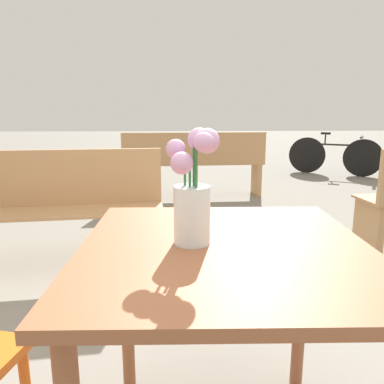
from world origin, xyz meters
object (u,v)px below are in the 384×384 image
flower_vase (193,196)px  bench_far (194,161)px  bench_middle (27,206)px  bicycle (334,156)px  table_front (225,281)px

flower_vase → bench_far: (0.18, 3.81, -0.41)m
bench_middle → bicycle: 5.48m
table_front → bench_middle: size_ratio=0.45×
flower_vase → bicycle: size_ratio=0.23×
table_front → flower_vase: bearing=168.5°
table_front → flower_vase: 0.27m
bench_middle → table_front: bearing=-53.1°
bicycle → flower_vase: bearing=-116.6°
flower_vase → bench_middle: (-1.08, 1.54, -0.41)m
table_front → bicycle: size_ratio=0.61×
bench_far → bicycle: 3.06m
flower_vase → table_front: bearing=-11.5°
bench_middle → bench_far: same height
table_front → bench_far: 3.83m
table_front → flower_vase: size_ratio=2.63×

